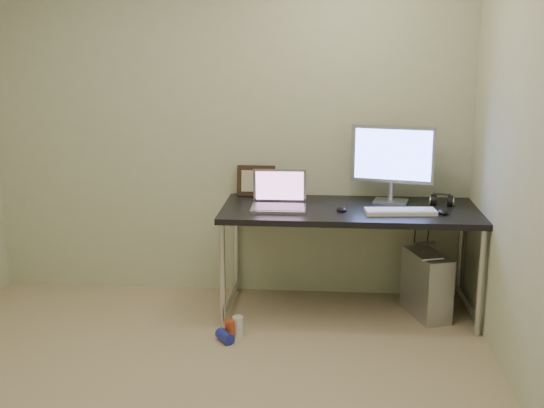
% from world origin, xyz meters
% --- Properties ---
extents(floor, '(3.50, 3.50, 0.00)m').
position_xyz_m(floor, '(0.00, 0.00, 0.00)').
color(floor, tan).
rests_on(floor, ground).
extents(wall_back, '(3.50, 0.02, 2.50)m').
position_xyz_m(wall_back, '(0.00, 1.75, 1.25)').
color(wall_back, beige).
rests_on(wall_back, ground).
extents(desk, '(1.73, 0.76, 0.75)m').
position_xyz_m(desk, '(0.88, 1.37, 0.68)').
color(desk, black).
rests_on(desk, ground).
extents(tower_computer, '(0.32, 0.47, 0.47)m').
position_xyz_m(tower_computer, '(1.42, 1.35, 0.22)').
color(tower_computer, '#B3B2B7').
rests_on(tower_computer, ground).
extents(cable_a, '(0.01, 0.16, 0.69)m').
position_xyz_m(cable_a, '(1.37, 1.70, 0.40)').
color(cable_a, black).
rests_on(cable_a, ground).
extents(cable_b, '(0.02, 0.11, 0.71)m').
position_xyz_m(cable_b, '(1.46, 1.68, 0.38)').
color(cable_b, black).
rests_on(cable_b, ground).
extents(can_red, '(0.07, 0.07, 0.11)m').
position_xyz_m(can_red, '(0.12, 0.88, 0.06)').
color(can_red, '#C94721').
rests_on(can_red, ground).
extents(can_white, '(0.08, 0.08, 0.13)m').
position_xyz_m(can_white, '(0.17, 0.91, 0.06)').
color(can_white, white).
rests_on(can_white, ground).
extents(can_blue, '(0.14, 0.15, 0.07)m').
position_xyz_m(can_blue, '(0.10, 0.81, 0.04)').
color(can_blue, '#2128A4').
rests_on(can_blue, ground).
extents(laptop, '(0.37, 0.30, 0.25)m').
position_xyz_m(laptop, '(0.41, 1.33, 0.81)').
color(laptop, '#B4B4BB').
rests_on(laptop, desk).
extents(monitor, '(0.57, 0.21, 0.54)m').
position_xyz_m(monitor, '(1.18, 1.56, 1.07)').
color(monitor, '#B4B4BB').
rests_on(monitor, desk).
extents(keyboard, '(0.47, 0.19, 0.03)m').
position_xyz_m(keyboard, '(1.21, 1.24, 0.76)').
color(keyboard, white).
rests_on(keyboard, desk).
extents(mouse_right, '(0.08, 0.12, 0.04)m').
position_xyz_m(mouse_right, '(1.49, 1.26, 0.77)').
color(mouse_right, black).
rests_on(mouse_right, desk).
extents(mouse_left, '(0.09, 0.12, 0.04)m').
position_xyz_m(mouse_left, '(0.83, 1.28, 0.77)').
color(mouse_left, black).
rests_on(mouse_left, desk).
extents(headphones, '(0.17, 0.10, 0.10)m').
position_xyz_m(headphones, '(1.52, 1.50, 0.78)').
color(headphones, black).
rests_on(headphones, desk).
extents(picture_frame, '(0.28, 0.08, 0.22)m').
position_xyz_m(picture_frame, '(0.21, 1.70, 0.86)').
color(picture_frame, black).
rests_on(picture_frame, desk).
extents(webcam, '(0.04, 0.03, 0.13)m').
position_xyz_m(webcam, '(0.51, 1.62, 0.85)').
color(webcam, silver).
rests_on(webcam, desk).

